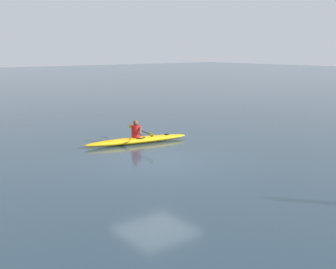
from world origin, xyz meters
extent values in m
plane|color=#283D4C|center=(0.00, 0.00, 0.00)|extent=(160.00, 160.00, 0.00)
ellipsoid|color=#EAB214|center=(-1.24, -2.92, 0.13)|extent=(4.50, 1.42, 0.27)
torus|color=black|center=(-1.31, -2.91, 0.25)|extent=(0.59, 0.59, 0.04)
cylinder|color=black|center=(-2.56, -2.66, 0.26)|extent=(0.18, 0.18, 0.02)
cylinder|color=red|center=(-1.18, -2.94, 0.51)|extent=(0.35, 0.35, 0.48)
sphere|color=brown|center=(-1.18, -2.94, 0.86)|extent=(0.21, 0.21, 0.21)
cylinder|color=black|center=(-1.37, -2.90, 0.54)|extent=(0.44, 2.05, 0.03)
ellipsoid|color=gold|center=(-1.58, -3.92, 0.54)|extent=(0.12, 0.40, 0.17)
ellipsoid|color=gold|center=(-1.17, -1.88, 0.54)|extent=(0.12, 0.40, 0.17)
cylinder|color=brown|center=(-1.31, -3.19, 0.56)|extent=(0.19, 0.30, 0.34)
cylinder|color=brown|center=(-1.20, -2.65, 0.56)|extent=(0.24, 0.26, 0.34)
camera|label=1|loc=(8.60, 11.42, 3.83)|focal=46.22mm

